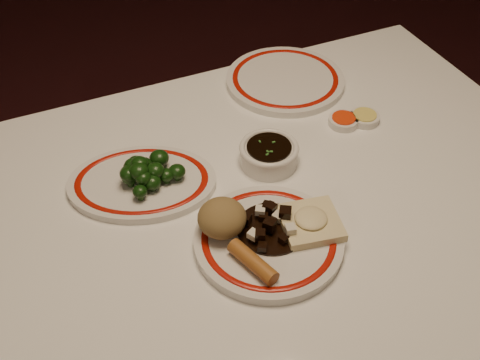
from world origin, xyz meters
name	(u,v)px	position (x,y,z in m)	size (l,w,h in m)	color
dining_table	(272,232)	(0.00, 0.00, 0.66)	(1.20, 0.90, 0.75)	white
main_plate	(269,240)	(-0.06, -0.10, 0.76)	(0.33, 0.33, 0.02)	silver
rice_mound	(222,218)	(-0.12, -0.05, 0.80)	(0.08, 0.08, 0.06)	olive
spring_roll	(253,262)	(-0.11, -0.14, 0.78)	(0.03, 0.03, 0.10)	#A36428
fried_wonton	(311,222)	(0.02, -0.10, 0.78)	(0.12, 0.12, 0.03)	beige
stirfry_heap	(270,224)	(-0.05, -0.08, 0.78)	(0.12, 0.12, 0.03)	black
broccoli_plate	(142,182)	(-0.21, 0.13, 0.76)	(0.33, 0.31, 0.02)	silver
broccoli_pile	(143,171)	(-0.21, 0.13, 0.79)	(0.12, 0.10, 0.05)	#23471C
soy_bowl	(269,155)	(0.04, 0.09, 0.77)	(0.11, 0.11, 0.04)	silver
sweet_sour_dish	(343,121)	(0.24, 0.14, 0.76)	(0.06, 0.06, 0.02)	silver
mustard_dish	(364,118)	(0.28, 0.13, 0.76)	(0.06, 0.06, 0.02)	silver
far_plate	(285,80)	(0.19, 0.33, 0.76)	(0.36, 0.36, 0.02)	silver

